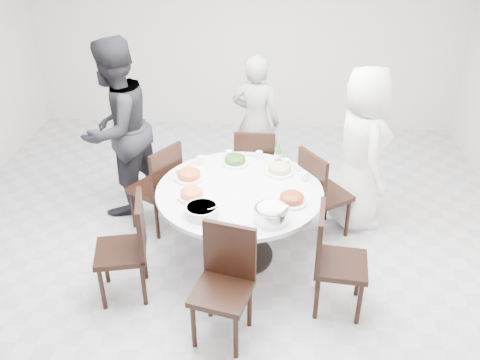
# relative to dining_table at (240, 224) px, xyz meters

# --- Properties ---
(floor) EXTENTS (6.00, 6.00, 0.01)m
(floor) POSITION_rel_dining_table_xyz_m (-0.17, 0.12, -0.38)
(floor) COLOR #B4B4B9
(floor) RESTS_ON ground
(wall_back) EXTENTS (6.00, 0.01, 2.80)m
(wall_back) POSITION_rel_dining_table_xyz_m (-0.17, 3.12, 1.02)
(wall_back) COLOR silver
(wall_back) RESTS_ON ground
(dining_table) EXTENTS (1.50, 1.50, 0.75)m
(dining_table) POSITION_rel_dining_table_xyz_m (0.00, 0.00, 0.00)
(dining_table) COLOR white
(dining_table) RESTS_ON floor
(chair_ne) EXTENTS (0.58, 0.58, 0.95)m
(chair_ne) POSITION_rel_dining_table_xyz_m (0.82, 0.45, 0.10)
(chair_ne) COLOR black
(chair_ne) RESTS_ON floor
(chair_n) EXTENTS (0.42, 0.42, 0.95)m
(chair_n) POSITION_rel_dining_table_xyz_m (0.09, 0.96, 0.10)
(chair_n) COLOR black
(chair_n) RESTS_ON floor
(chair_nw) EXTENTS (0.58, 0.58, 0.95)m
(chair_nw) POSITION_rel_dining_table_xyz_m (-0.90, 0.46, 0.10)
(chair_nw) COLOR black
(chair_nw) RESTS_ON floor
(chair_sw) EXTENTS (0.50, 0.50, 0.95)m
(chair_sw) POSITION_rel_dining_table_xyz_m (-0.96, -0.58, 0.10)
(chair_sw) COLOR black
(chair_sw) RESTS_ON floor
(chair_s) EXTENTS (0.51, 0.51, 0.95)m
(chair_s) POSITION_rel_dining_table_xyz_m (-0.06, -1.01, 0.10)
(chair_s) COLOR black
(chair_s) RESTS_ON floor
(chair_se) EXTENTS (0.46, 0.46, 0.95)m
(chair_se) POSITION_rel_dining_table_xyz_m (0.87, -0.61, 0.10)
(chair_se) COLOR black
(chair_se) RESTS_ON floor
(diner_right) EXTENTS (0.69, 0.92, 1.69)m
(diner_right) POSITION_rel_dining_table_xyz_m (1.16, 0.70, 0.47)
(diner_right) COLOR silver
(diner_right) RESTS_ON floor
(diner_middle) EXTENTS (0.64, 0.49, 1.54)m
(diner_middle) POSITION_rel_dining_table_xyz_m (0.07, 1.48, 0.40)
(diner_middle) COLOR black
(diner_middle) RESTS_ON floor
(diner_left) EXTENTS (1.01, 1.12, 1.88)m
(diner_left) POSITION_rel_dining_table_xyz_m (-1.33, 0.80, 0.57)
(diner_left) COLOR black
(diner_left) RESTS_ON floor
(dish_greens) EXTENTS (0.26, 0.26, 0.07)m
(dish_greens) POSITION_rel_dining_table_xyz_m (-0.08, 0.48, 0.41)
(dish_greens) COLOR white
(dish_greens) RESTS_ON dining_table
(dish_pale) EXTENTS (0.28, 0.28, 0.08)m
(dish_pale) POSITION_rel_dining_table_xyz_m (0.35, 0.34, 0.41)
(dish_pale) COLOR white
(dish_pale) RESTS_ON dining_table
(dish_orange) EXTENTS (0.27, 0.27, 0.07)m
(dish_orange) POSITION_rel_dining_table_xyz_m (-0.48, 0.16, 0.41)
(dish_orange) COLOR white
(dish_orange) RESTS_ON dining_table
(dish_redbrown) EXTENTS (0.27, 0.27, 0.07)m
(dish_redbrown) POSITION_rel_dining_table_xyz_m (0.46, -0.18, 0.41)
(dish_redbrown) COLOR white
(dish_redbrown) RESTS_ON dining_table
(dish_tofu) EXTENTS (0.25, 0.25, 0.07)m
(dish_tofu) POSITION_rel_dining_table_xyz_m (-0.40, -0.17, 0.41)
(dish_tofu) COLOR white
(dish_tofu) RESTS_ON dining_table
(rice_bowl) EXTENTS (0.28, 0.28, 0.12)m
(rice_bowl) POSITION_rel_dining_table_xyz_m (0.29, -0.47, 0.44)
(rice_bowl) COLOR silver
(rice_bowl) RESTS_ON dining_table
(soup_bowl) EXTENTS (0.28, 0.28, 0.09)m
(soup_bowl) POSITION_rel_dining_table_xyz_m (-0.28, -0.43, 0.42)
(soup_bowl) COLOR white
(soup_bowl) RESTS_ON dining_table
(beverage_bottle) EXTENTS (0.07, 0.07, 0.23)m
(beverage_bottle) POSITION_rel_dining_table_xyz_m (0.33, 0.49, 0.49)
(beverage_bottle) COLOR #2B6528
(beverage_bottle) RESTS_ON dining_table
(tea_cups) EXTENTS (0.07, 0.07, 0.08)m
(tea_cups) POSITION_rel_dining_table_xyz_m (-0.01, 0.63, 0.42)
(tea_cups) COLOR white
(tea_cups) RESTS_ON dining_table
(chopsticks) EXTENTS (0.24, 0.04, 0.01)m
(chopsticks) POSITION_rel_dining_table_xyz_m (-0.03, 0.65, 0.38)
(chopsticks) COLOR tan
(chopsticks) RESTS_ON dining_table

